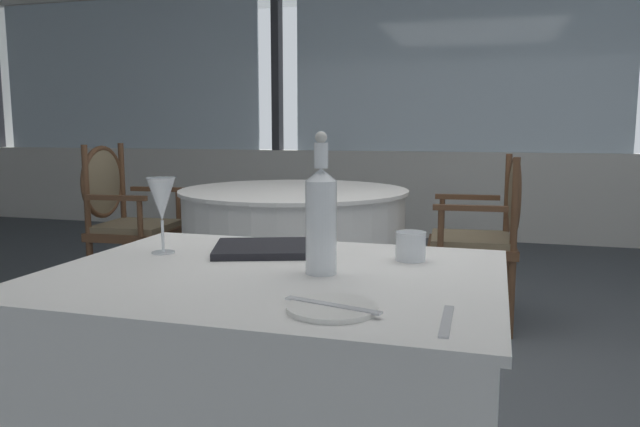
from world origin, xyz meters
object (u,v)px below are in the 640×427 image
at_px(water_bottle, 321,217).
at_px(dining_chair_1_1, 488,227).
at_px(side_plate, 332,308).
at_px(wine_glass, 161,200).
at_px(water_tumbler, 411,246).
at_px(menu_book, 268,248).
at_px(dining_chair_1_0, 123,211).

bearing_deg(water_bottle, dining_chair_1_1, 79.67).
relative_size(water_bottle, dining_chair_1_1, 0.36).
bearing_deg(side_plate, wine_glass, 146.91).
relative_size(wine_glass, water_tumbler, 2.66).
bearing_deg(menu_book, water_bottle, -62.60).
relative_size(side_plate, water_bottle, 0.52).
distance_m(menu_book, dining_chair_1_1, 1.89).
relative_size(side_plate, wine_glass, 0.84).
height_order(side_plate, dining_chair_1_0, dining_chair_1_0).
xyz_separation_m(menu_book, dining_chair_1_1, (0.58, 1.78, -0.19)).
distance_m(side_plate, dining_chair_1_1, 2.29).
height_order(side_plate, water_tumbler, water_tumbler).
bearing_deg(water_bottle, menu_book, 136.68).
distance_m(water_bottle, water_tumbler, 0.30).
xyz_separation_m(side_plate, water_tumbler, (0.08, 0.49, 0.03)).
bearing_deg(water_tumbler, side_plate, -99.63).
bearing_deg(dining_chair_1_0, wine_glass, -57.06).
xyz_separation_m(water_tumbler, dining_chair_1_0, (-1.99, 1.62, -0.20)).
bearing_deg(wine_glass, dining_chair_1_1, 65.61).
bearing_deg(dining_chair_1_1, side_plate, 79.18).
relative_size(wine_glass, dining_chair_1_1, 0.23).
height_order(water_bottle, wine_glass, water_bottle).
bearing_deg(water_bottle, water_tumbler, 47.82).
bearing_deg(wine_glass, water_tumbler, 8.44).
bearing_deg(dining_chair_1_0, side_plate, -52.24).
bearing_deg(dining_chair_1_0, dining_chair_1_1, 0.00).
height_order(side_plate, menu_book, menu_book).
bearing_deg(wine_glass, dining_chair_1_0, 127.26).
xyz_separation_m(side_plate, wine_glass, (-0.59, 0.39, 0.14)).
xyz_separation_m(wine_glass, dining_chair_1_1, (0.85, 1.88, -0.33)).
bearing_deg(water_tumbler, wine_glass, -171.56).
height_order(menu_book, dining_chair_1_1, dining_chair_1_1).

